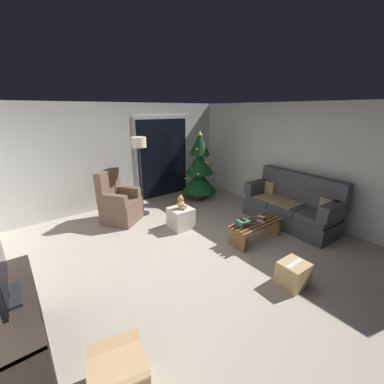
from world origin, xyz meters
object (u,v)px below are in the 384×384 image
Objects in this scene: couch at (292,206)px; remote_graphite at (255,219)px; remote_white at (262,217)px; media_shelf at (15,341)px; cell_phone at (243,220)px; floor_lamp at (139,150)px; armchair at (119,204)px; remote_silver at (261,221)px; teddy_bear_honey at (181,203)px; christmas_tree at (199,169)px; cardboard_box_open_near_shelf at (119,378)px; remote_black at (265,220)px; book_stack at (243,223)px; cardboard_box_taped_mid_floor at (293,274)px; ottoman at (181,218)px; coffee_table at (256,228)px.

couch reaches higher than remote_graphite.
remote_white is 3.95m from media_shelf.
cell_phone is at bearing 177.83° from couch.
media_shelf is (-3.37, -0.33, -0.11)m from cell_phone.
floor_lamp reaches higher than remote_graphite.
armchair is 0.63× the size of floor_lamp.
teddy_bear_honey is at bearing -65.56° from remote_silver.
christmas_tree is at bearing 1.37° from armchair.
armchair reaches higher than media_shelf.
cardboard_box_open_near_shelf is (-2.22, -2.26, -0.37)m from teddy_bear_honey.
book_stack is at bearing -128.60° from remote_black.
cardboard_box_taped_mid_floor is (-0.77, -1.08, -0.21)m from remote_black.
cardboard_box_taped_mid_floor is (0.23, -2.38, -0.37)m from teddy_bear_honey.
couch is at bearing -76.24° from christmas_tree.
cell_phone is 0.10× the size of media_shelf.
teddy_bear_honey reaches higher than cardboard_box_open_near_shelf.
ottoman is (-1.98, 1.26, -0.19)m from couch.
floor_lamp is (-1.37, 2.32, 1.12)m from remote_white.
couch is at bearing 3.25° from media_shelf.
cardboard_box_taped_mid_floor is (-0.26, -1.18, -0.31)m from cell_phone.
media_shelf reaches higher than coffee_table.
coffee_table is at bearing -176.59° from remote_white.
couch is 2.08m from cardboard_box_taped_mid_floor.
coffee_table is 2.87× the size of cardboard_box_taped_mid_floor.
book_stack is 2.93m from cardboard_box_open_near_shelf.
remote_black is 0.13m from remote_white.
ottoman is (-0.82, 1.27, -0.04)m from coffee_table.
teddy_bear_honey is (-1.06, 1.19, 0.16)m from remote_white.
ottoman is at bearing -50.47° from armchair.
cell_phone is at bearing -58.71° from armchair.
couch is 4.86m from media_shelf.
couch is 3.70m from armchair.
remote_graphite is at bearing 61.54° from cardboard_box_taped_mid_floor.
cell_phone is 2.93m from cardboard_box_open_near_shelf.
remote_silver is at bearing 59.05° from cardboard_box_taped_mid_floor.
remote_graphite is 1.48m from teddy_bear_honey.
christmas_tree is 1.31× the size of media_shelf.
couch is 3.40× the size of cardboard_box_open_near_shelf.
remote_graphite is at bearing -51.85° from armchair.
ottoman is 3.17m from cardboard_box_open_near_shelf.
remote_black reaches higher than cardboard_box_taped_mid_floor.
couch is 1.08× the size of christmas_tree.
armchair is 1.41m from teddy_bear_honey.
armchair is (-1.77, 2.40, 0.02)m from remote_silver.
armchair is (-1.39, 2.28, -0.09)m from cell_phone.
armchair is 3.28m from media_shelf.
couch reaches higher than teddy_bear_honey.
floor_lamp is at bearing -73.31° from remote_silver.
ottoman reaches higher than remote_graphite.
media_shelf is at bearing -151.96° from teddy_bear_honey.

